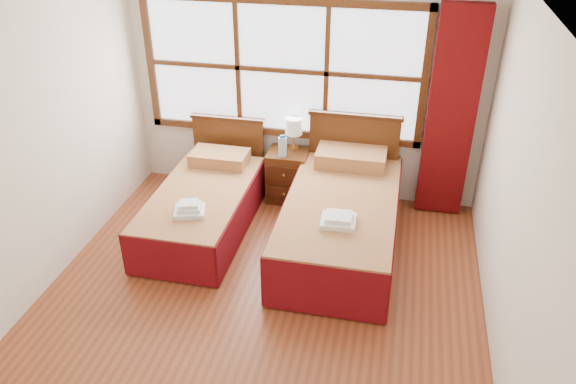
# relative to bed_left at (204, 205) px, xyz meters

# --- Properties ---
(floor) EXTENTS (4.50, 4.50, 0.00)m
(floor) POSITION_rel_bed_left_xyz_m (0.89, -1.20, -0.28)
(floor) COLOR brown
(floor) RESTS_ON ground
(ceiling) EXTENTS (4.50, 4.50, 0.00)m
(ceiling) POSITION_rel_bed_left_xyz_m (0.89, -1.20, 2.32)
(ceiling) COLOR white
(ceiling) RESTS_ON wall_back
(wall_back) EXTENTS (4.00, 0.00, 4.00)m
(wall_back) POSITION_rel_bed_left_xyz_m (0.89, 1.05, 1.02)
(wall_back) COLOR silver
(wall_back) RESTS_ON floor
(wall_left) EXTENTS (0.00, 4.50, 4.50)m
(wall_left) POSITION_rel_bed_left_xyz_m (-1.11, -1.20, 1.02)
(wall_left) COLOR silver
(wall_left) RESTS_ON floor
(wall_right) EXTENTS (0.00, 4.50, 4.50)m
(wall_right) POSITION_rel_bed_left_xyz_m (2.89, -1.20, 1.02)
(wall_right) COLOR silver
(wall_right) RESTS_ON floor
(window) EXTENTS (3.16, 0.06, 1.56)m
(window) POSITION_rel_bed_left_xyz_m (0.64, 1.01, 1.22)
(window) COLOR white
(window) RESTS_ON wall_back
(curtain) EXTENTS (0.50, 0.16, 2.30)m
(curtain) POSITION_rel_bed_left_xyz_m (2.49, 0.91, 0.89)
(curtain) COLOR #640A0B
(curtain) RESTS_ON wall_back
(bed_left) EXTENTS (0.95, 1.97, 0.92)m
(bed_left) POSITION_rel_bed_left_xyz_m (0.00, 0.00, 0.00)
(bed_left) COLOR #3D1D0C
(bed_left) RESTS_ON floor
(bed_right) EXTENTS (1.11, 2.16, 1.09)m
(bed_right) POSITION_rel_bed_left_xyz_m (1.49, -0.00, 0.05)
(bed_right) COLOR #3D1D0C
(bed_right) RESTS_ON floor
(nightstand) EXTENTS (0.46, 0.45, 0.61)m
(nightstand) POSITION_rel_bed_left_xyz_m (0.76, 0.80, 0.02)
(nightstand) COLOR #4B2610
(nightstand) RESTS_ON floor
(towels_left) EXTENTS (0.35, 0.33, 0.12)m
(towels_left) POSITION_rel_bed_left_xyz_m (0.05, -0.49, 0.26)
(towels_left) COLOR white
(towels_left) RESTS_ON bed_left
(towels_right) EXTENTS (0.33, 0.29, 0.09)m
(towels_right) POSITION_rel_bed_left_xyz_m (1.51, -0.51, 0.34)
(towels_right) COLOR white
(towels_right) RESTS_ON bed_right
(lamp) EXTENTS (0.19, 0.19, 0.37)m
(lamp) POSITION_rel_bed_left_xyz_m (0.80, 0.91, 0.60)
(lamp) COLOR gold
(lamp) RESTS_ON nightstand
(bottle_near) EXTENTS (0.07, 0.07, 0.25)m
(bottle_near) POSITION_rel_bed_left_xyz_m (0.70, 0.69, 0.44)
(bottle_near) COLOR #A3C1D2
(bottle_near) RESTS_ON nightstand
(bottle_far) EXTENTS (0.07, 0.07, 0.26)m
(bottle_far) POSITION_rel_bed_left_xyz_m (0.73, 0.69, 0.45)
(bottle_far) COLOR #A3C1D2
(bottle_far) RESTS_ON nightstand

